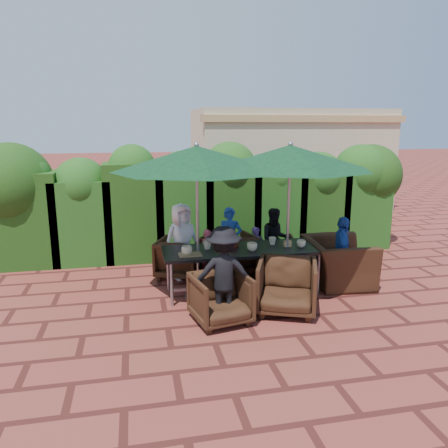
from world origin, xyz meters
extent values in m
plane|color=maroon|center=(0.00, 0.00, 0.00)|extent=(80.00, 80.00, 0.00)
cube|color=black|center=(0.21, -0.01, 0.72)|extent=(2.58, 0.90, 0.05)
cube|color=gray|center=(0.21, -0.01, 0.12)|extent=(2.38, 0.05, 0.05)
cylinder|color=gray|center=(-0.98, -0.36, 0.35)|extent=(0.05, 0.05, 0.70)
cylinder|color=gray|center=(-0.98, 0.34, 0.35)|extent=(0.05, 0.05, 0.70)
cylinder|color=gray|center=(1.40, -0.36, 0.35)|extent=(0.05, 0.05, 0.70)
cylinder|color=gray|center=(1.40, 0.34, 0.35)|extent=(0.05, 0.05, 0.70)
cylinder|color=gray|center=(-0.53, -0.05, 0.01)|extent=(0.44, 0.44, 0.03)
cylinder|color=gray|center=(-0.53, -0.05, 1.20)|extent=(0.04, 0.04, 2.40)
cone|color=black|center=(-0.53, -0.05, 2.22)|extent=(2.60, 2.60, 0.38)
sphere|color=gray|center=(-0.53, -0.05, 2.42)|extent=(0.08, 0.08, 0.08)
cylinder|color=gray|center=(0.95, -0.07, 0.01)|extent=(0.44, 0.44, 0.03)
cylinder|color=gray|center=(0.95, -0.07, 1.20)|extent=(0.04, 0.04, 2.40)
cone|color=black|center=(0.95, -0.07, 2.22)|extent=(2.62, 2.62, 0.38)
sphere|color=gray|center=(0.95, -0.07, 2.42)|extent=(0.08, 0.08, 0.08)
imported|color=black|center=(-0.73, 0.98, 0.39)|extent=(0.97, 0.95, 0.78)
imported|color=black|center=(0.27, 0.95, 0.41)|extent=(0.94, 0.90, 0.81)
imported|color=black|center=(1.06, 0.92, 0.37)|extent=(0.85, 0.82, 0.74)
imported|color=black|center=(-0.36, -1.05, 0.38)|extent=(0.87, 0.84, 0.77)
imported|color=black|center=(0.66, -0.91, 0.43)|extent=(1.08, 1.05, 0.87)
imported|color=black|center=(1.93, 0.06, 0.52)|extent=(0.88, 1.26, 1.05)
imported|color=white|center=(-0.68, 0.92, 0.68)|extent=(0.77, 0.62, 1.37)
imported|color=#1F4AA8|center=(0.22, 0.99, 0.62)|extent=(0.54, 0.49, 1.24)
imported|color=black|center=(1.10, 0.99, 0.60)|extent=(0.61, 0.41, 1.19)
imported|color=black|center=(-0.30, -0.97, 0.68)|extent=(0.92, 0.53, 1.36)
imported|color=#1F4AA8|center=(1.92, -0.10, 0.61)|extent=(0.58, 0.80, 1.22)
imported|color=#F0546C|center=(-0.20, 0.98, 0.42)|extent=(0.32, 0.27, 0.85)
imported|color=#6E4596|center=(0.72, 0.97, 0.43)|extent=(0.32, 0.27, 0.86)
imported|color=#227F24|center=(1.82, 4.27, 0.95)|extent=(1.88, 1.23, 1.90)
imported|color=#F0546C|center=(2.61, 4.47, 0.82)|extent=(0.92, 0.77, 1.65)
imported|color=#92929A|center=(3.48, 4.29, 0.88)|extent=(1.21, 1.12, 1.77)
imported|color=beige|center=(-0.72, -0.17, 0.82)|extent=(0.17, 0.17, 0.14)
imported|color=beige|center=(-0.36, 0.07, 0.82)|extent=(0.14, 0.14, 0.13)
imported|color=beige|center=(0.33, -0.17, 0.82)|extent=(0.17, 0.17, 0.13)
imported|color=beige|center=(0.76, 0.13, 0.81)|extent=(0.13, 0.13, 0.12)
imported|color=beige|center=(1.18, -0.12, 0.81)|extent=(0.15, 0.15, 0.12)
cylinder|color=#B20C0A|center=(0.08, 0.02, 0.83)|extent=(0.04, 0.04, 0.17)
cylinder|color=#4C230C|center=(0.16, 0.12, 0.83)|extent=(0.04, 0.04, 0.17)
cube|color=olive|center=(-0.67, -0.21, 0.76)|extent=(0.35, 0.25, 0.02)
cube|color=#DDAD71|center=(-0.04, -0.09, 0.80)|extent=(0.12, 0.06, 0.10)
cube|color=#DDAD71|center=(0.96, -0.05, 0.80)|extent=(0.12, 0.06, 0.10)
cube|color=#13350E|center=(-3.50, 2.30, 0.92)|extent=(1.15, 0.95, 1.84)
sphere|color=#13350E|center=(-3.50, 2.30, 1.74)|extent=(0.92, 0.92, 0.92)
cube|color=#13350E|center=(-2.50, 2.30, 0.83)|extent=(1.15, 0.95, 1.66)
sphere|color=#13350E|center=(-2.50, 2.30, 1.56)|extent=(1.08, 1.08, 1.08)
cube|color=#13350E|center=(-1.50, 2.30, 0.99)|extent=(1.15, 0.95, 1.98)
sphere|color=#13350E|center=(-1.50, 2.30, 1.88)|extent=(0.94, 0.94, 0.94)
cube|color=#13350E|center=(-0.50, 2.30, 0.93)|extent=(1.15, 0.95, 1.86)
sphere|color=#13350E|center=(-0.50, 2.30, 1.76)|extent=(0.90, 0.90, 0.90)
cube|color=#13350E|center=(0.50, 2.30, 0.96)|extent=(1.15, 0.95, 1.91)
sphere|color=#13350E|center=(0.50, 2.30, 1.81)|extent=(1.14, 1.14, 1.14)
cube|color=#13350E|center=(1.50, 2.30, 0.86)|extent=(1.15, 0.95, 1.72)
sphere|color=#13350E|center=(1.50, 2.30, 1.62)|extent=(0.99, 0.99, 0.99)
cube|color=#13350E|center=(2.50, 2.30, 0.85)|extent=(1.15, 0.95, 1.70)
sphere|color=#13350E|center=(2.50, 2.30, 1.60)|extent=(1.12, 1.12, 1.12)
cube|color=#13350E|center=(3.50, 2.30, 0.90)|extent=(1.15, 0.95, 1.79)
sphere|color=#13350E|center=(3.50, 2.30, 1.69)|extent=(1.22, 1.22, 1.22)
sphere|color=#13350E|center=(-3.80, 2.40, 1.60)|extent=(1.60, 1.60, 1.60)
sphere|color=#13350E|center=(3.80, 2.40, 1.60)|extent=(1.40, 1.40, 1.40)
cube|color=#C2B490|center=(3.50, 7.00, 1.60)|extent=(6.00, 3.00, 3.20)
cube|color=#DDAD71|center=(3.50, 5.55, 2.90)|extent=(6.20, 0.25, 0.20)
camera|label=1|loc=(-1.47, -6.65, 2.70)|focal=35.00mm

